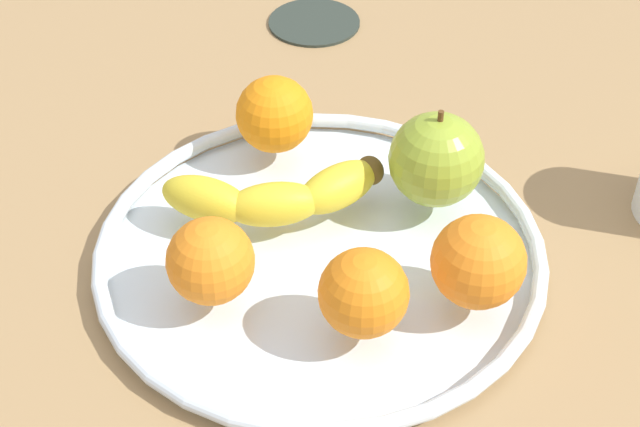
{
  "coord_description": "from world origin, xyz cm",
  "views": [
    {
      "loc": [
        -22.04,
        -47.15,
        51.23
      ],
      "look_at": [
        0.0,
        0.0,
        4.8
      ],
      "focal_mm": 54.01,
      "sensor_mm": 36.0,
      "label": 1
    }
  ],
  "objects_px": {
    "banana": "(277,196)",
    "fruit_bowl": "(320,252)",
    "orange_front_left": "(364,293)",
    "ambient_coaster": "(314,21)",
    "orange_back_left": "(210,261)",
    "orange_front_right": "(478,262)",
    "apple": "(436,159)",
    "orange_center": "(274,114)"
  },
  "relations": [
    {
      "from": "banana",
      "to": "fruit_bowl",
      "type": "bearing_deg",
      "value": -55.2
    },
    {
      "from": "orange_front_left",
      "to": "ambient_coaster",
      "type": "xyz_separation_m",
      "value": [
        0.15,
        0.4,
        -0.05
      ]
    },
    {
      "from": "orange_back_left",
      "to": "orange_front_right",
      "type": "distance_m",
      "value": 0.18
    },
    {
      "from": "apple",
      "to": "orange_back_left",
      "type": "relative_size",
      "value": 1.32
    },
    {
      "from": "apple",
      "to": "orange_front_left",
      "type": "bearing_deg",
      "value": -139.03
    },
    {
      "from": "orange_front_right",
      "to": "ambient_coaster",
      "type": "distance_m",
      "value": 0.42
    },
    {
      "from": "orange_back_left",
      "to": "orange_front_right",
      "type": "xyz_separation_m",
      "value": [
        0.16,
        -0.08,
        0.0
      ]
    },
    {
      "from": "banana",
      "to": "apple",
      "type": "relative_size",
      "value": 2.19
    },
    {
      "from": "orange_front_right",
      "to": "orange_front_left",
      "type": "bearing_deg",
      "value": 173.84
    },
    {
      "from": "orange_back_left",
      "to": "orange_front_right",
      "type": "bearing_deg",
      "value": -25.98
    },
    {
      "from": "apple",
      "to": "orange_back_left",
      "type": "distance_m",
      "value": 0.19
    },
    {
      "from": "fruit_bowl",
      "to": "ambient_coaster",
      "type": "height_order",
      "value": "fruit_bowl"
    },
    {
      "from": "orange_front_left",
      "to": "ambient_coaster",
      "type": "relative_size",
      "value": 0.65
    },
    {
      "from": "apple",
      "to": "ambient_coaster",
      "type": "xyz_separation_m",
      "value": [
        0.04,
        0.31,
        -0.05
      ]
    },
    {
      "from": "banana",
      "to": "orange_front_right",
      "type": "relative_size",
      "value": 2.7
    },
    {
      "from": "apple",
      "to": "orange_front_left",
      "type": "xyz_separation_m",
      "value": [
        -0.11,
        -0.1,
        -0.01
      ]
    },
    {
      "from": "orange_center",
      "to": "orange_front_right",
      "type": "distance_m",
      "value": 0.23
    },
    {
      "from": "orange_back_left",
      "to": "fruit_bowl",
      "type": "bearing_deg",
      "value": 8.6
    },
    {
      "from": "orange_center",
      "to": "orange_back_left",
      "type": "bearing_deg",
      "value": -127.67
    },
    {
      "from": "orange_front_right",
      "to": "ambient_coaster",
      "type": "relative_size",
      "value": 0.7
    },
    {
      "from": "apple",
      "to": "orange_center",
      "type": "relative_size",
      "value": 1.28
    },
    {
      "from": "fruit_bowl",
      "to": "orange_back_left",
      "type": "xyz_separation_m",
      "value": [
        -0.09,
        -0.01,
        0.04
      ]
    },
    {
      "from": "orange_back_left",
      "to": "orange_front_right",
      "type": "height_order",
      "value": "orange_front_right"
    },
    {
      "from": "banana",
      "to": "orange_front_right",
      "type": "distance_m",
      "value": 0.17
    },
    {
      "from": "orange_center",
      "to": "orange_front_right",
      "type": "relative_size",
      "value": 0.97
    },
    {
      "from": "banana",
      "to": "orange_back_left",
      "type": "xyz_separation_m",
      "value": [
        -0.07,
        -0.06,
        0.01
      ]
    },
    {
      "from": "apple",
      "to": "orange_center",
      "type": "bearing_deg",
      "value": 127.54
    },
    {
      "from": "banana",
      "to": "orange_back_left",
      "type": "bearing_deg",
      "value": -124.62
    },
    {
      "from": "orange_front_left",
      "to": "orange_back_left",
      "type": "xyz_separation_m",
      "value": [
        -0.08,
        0.07,
        0.0
      ]
    },
    {
      "from": "fruit_bowl",
      "to": "orange_front_right",
      "type": "height_order",
      "value": "orange_front_right"
    },
    {
      "from": "orange_back_left",
      "to": "orange_center",
      "type": "bearing_deg",
      "value": 52.33
    },
    {
      "from": "fruit_bowl",
      "to": "orange_center",
      "type": "distance_m",
      "value": 0.13
    },
    {
      "from": "fruit_bowl",
      "to": "ambient_coaster",
      "type": "relative_size",
      "value": 3.61
    },
    {
      "from": "orange_front_left",
      "to": "ambient_coaster",
      "type": "bearing_deg",
      "value": 69.62
    },
    {
      "from": "orange_back_left",
      "to": "ambient_coaster",
      "type": "relative_size",
      "value": 0.66
    },
    {
      "from": "apple",
      "to": "banana",
      "type": "bearing_deg",
      "value": 163.92
    },
    {
      "from": "banana",
      "to": "orange_front_left",
      "type": "distance_m",
      "value": 0.13
    },
    {
      "from": "orange_front_left",
      "to": "orange_center",
      "type": "relative_size",
      "value": 0.96
    },
    {
      "from": "orange_back_left",
      "to": "apple",
      "type": "bearing_deg",
      "value": 7.44
    },
    {
      "from": "orange_back_left",
      "to": "ambient_coaster",
      "type": "bearing_deg",
      "value": 55.07
    },
    {
      "from": "apple",
      "to": "ambient_coaster",
      "type": "bearing_deg",
      "value": 82.87
    },
    {
      "from": "apple",
      "to": "orange_front_right",
      "type": "relative_size",
      "value": 1.24
    }
  ]
}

